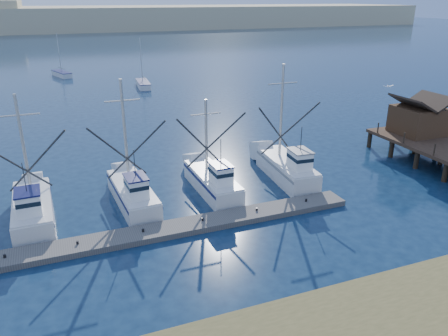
{
  "coord_description": "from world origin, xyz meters",
  "views": [
    {
      "loc": [
        -10.58,
        -19.05,
        14.33
      ],
      "look_at": [
        -0.04,
        8.0,
        2.92
      ],
      "focal_mm": 35.0,
      "sensor_mm": 36.0,
      "label": 1
    }
  ],
  "objects_px": {
    "timber_pier": "(446,138)",
    "sailboat_near": "(143,84)",
    "sailboat_far": "(62,74)",
    "floating_dock": "(143,234)"
  },
  "relations": [
    {
      "from": "sailboat_near",
      "to": "sailboat_far",
      "type": "relative_size",
      "value": 1.0
    },
    {
      "from": "floating_dock",
      "to": "sailboat_far",
      "type": "height_order",
      "value": "sailboat_far"
    },
    {
      "from": "sailboat_near",
      "to": "sailboat_far",
      "type": "height_order",
      "value": "same"
    },
    {
      "from": "sailboat_near",
      "to": "sailboat_far",
      "type": "bearing_deg",
      "value": 132.06
    },
    {
      "from": "floating_dock",
      "to": "sailboat_near",
      "type": "height_order",
      "value": "sailboat_near"
    },
    {
      "from": "sailboat_far",
      "to": "timber_pier",
      "type": "bearing_deg",
      "value": -82.06
    },
    {
      "from": "timber_pier",
      "to": "sailboat_far",
      "type": "height_order",
      "value": "sailboat_far"
    },
    {
      "from": "timber_pier",
      "to": "sailboat_near",
      "type": "distance_m",
      "value": 49.92
    },
    {
      "from": "floating_dock",
      "to": "sailboat_near",
      "type": "xyz_separation_m",
      "value": [
        10.05,
        49.48,
        0.29
      ]
    },
    {
      "from": "sailboat_near",
      "to": "sailboat_far",
      "type": "distance_m",
      "value": 20.41
    }
  ]
}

